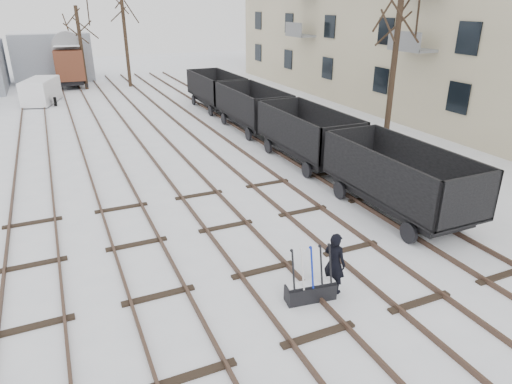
{
  "coord_description": "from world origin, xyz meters",
  "views": [
    {
      "loc": [
        -4.75,
        -10.06,
        7.09
      ],
      "look_at": [
        1.04,
        2.79,
        1.2
      ],
      "focal_mm": 32.0,
      "sensor_mm": 36.0,
      "label": 1
    }
  ],
  "objects_px": {
    "box_van_wagon": "(70,62)",
    "panel_van": "(41,91)",
    "ground_frame": "(310,290)",
    "worker": "(335,263)",
    "freight_wagon_a": "(398,189)"
  },
  "relations": [
    {
      "from": "worker",
      "to": "freight_wagon_a",
      "type": "xyz_separation_m",
      "value": [
        4.71,
        3.16,
        0.09
      ]
    },
    {
      "from": "freight_wagon_a",
      "to": "panel_van",
      "type": "bearing_deg",
      "value": 113.34
    },
    {
      "from": "box_van_wagon",
      "to": "panel_van",
      "type": "relative_size",
      "value": 1.11
    },
    {
      "from": "ground_frame",
      "to": "worker",
      "type": "relative_size",
      "value": 0.88
    },
    {
      "from": "freight_wagon_a",
      "to": "panel_van",
      "type": "xyz_separation_m",
      "value": [
        -11.34,
        26.28,
        0.01
      ]
    },
    {
      "from": "ground_frame",
      "to": "panel_van",
      "type": "relative_size",
      "value": 0.33
    },
    {
      "from": "worker",
      "to": "freight_wagon_a",
      "type": "bearing_deg",
      "value": -81.83
    },
    {
      "from": "freight_wagon_a",
      "to": "box_van_wagon",
      "type": "distance_m",
      "value": 34.25
    },
    {
      "from": "ground_frame",
      "to": "panel_van",
      "type": "distance_m",
      "value": 30.12
    },
    {
      "from": "freight_wagon_a",
      "to": "panel_van",
      "type": "height_order",
      "value": "freight_wagon_a"
    },
    {
      "from": "box_van_wagon",
      "to": "panel_van",
      "type": "distance_m",
      "value": 7.4
    },
    {
      "from": "box_van_wagon",
      "to": "freight_wagon_a",
      "type": "bearing_deg",
      "value": -71.23
    },
    {
      "from": "worker",
      "to": "box_van_wagon",
      "type": "height_order",
      "value": "box_van_wagon"
    },
    {
      "from": "ground_frame",
      "to": "freight_wagon_a",
      "type": "bearing_deg",
      "value": 38.27
    },
    {
      "from": "ground_frame",
      "to": "worker",
      "type": "xyz_separation_m",
      "value": [
        0.75,
        0.1,
        0.57
      ]
    }
  ]
}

